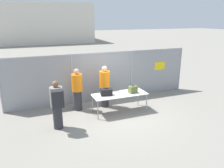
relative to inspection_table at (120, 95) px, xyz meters
name	(u,v)px	position (x,y,z in m)	size (l,w,h in m)	color
ground_plane	(117,113)	(-0.14, -0.07, -0.74)	(120.00, 120.00, 0.00)	gray
fence_section	(104,75)	(-0.12, 1.62, 0.44)	(8.75, 0.07, 2.26)	#9EA0A5
inspection_table	(120,95)	(0.00, 0.00, 0.00)	(2.23, 0.85, 0.79)	silver
suitcase_black	(106,92)	(-0.55, 0.08, 0.18)	(0.50, 0.41, 0.28)	black
suitcase_olive	(133,89)	(0.56, -0.08, 0.20)	(0.36, 0.27, 0.32)	#566033
traveler_hooded	(57,103)	(-2.56, -0.54, 0.22)	(0.43, 0.67, 1.74)	#2D2D33
security_worker_near	(105,86)	(-0.36, 0.79, 0.20)	(0.45, 0.45, 1.82)	#2D2D33
security_worker_far	(77,89)	(-1.55, 0.85, 0.18)	(0.44, 0.44, 1.78)	#2D2D33
utility_trailer	(127,80)	(1.80, 3.14, -0.36)	(3.32, 2.02, 0.63)	silver
distant_hangar	(38,23)	(-1.06, 31.01, 2.21)	(15.55, 11.62, 5.89)	beige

